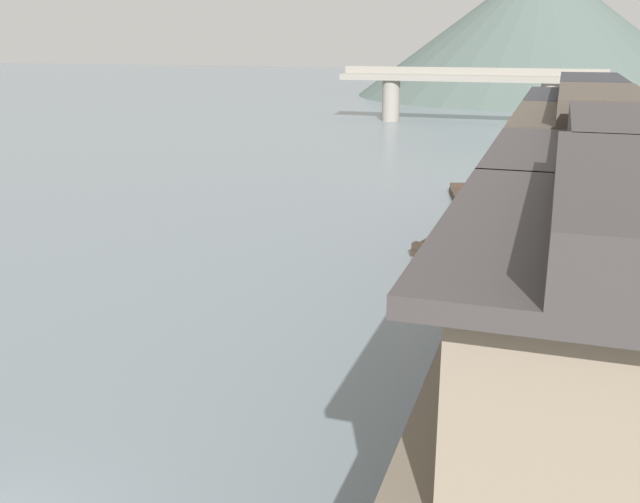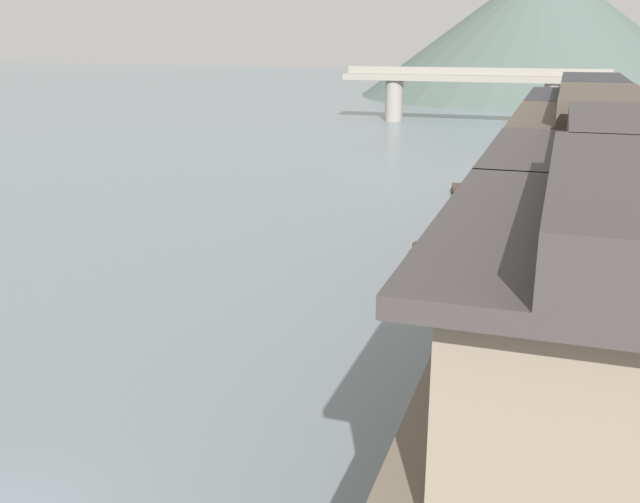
{
  "view_description": "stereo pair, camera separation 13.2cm",
  "coord_description": "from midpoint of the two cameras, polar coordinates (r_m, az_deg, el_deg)",
  "views": [
    {
      "loc": [
        8.73,
        -7.16,
        8.28
      ],
      "look_at": [
        1.83,
        13.75,
        1.68
      ],
      "focal_mm": 40.14,
      "sensor_mm": 36.0,
      "label": 1
    },
    {
      "loc": [
        8.86,
        -7.12,
        8.28
      ],
      "look_at": [
        1.83,
        13.75,
        1.68
      ],
      "focal_mm": 40.14,
      "sensor_mm": 36.0,
      "label": 2
    }
  ],
  "objects": [
    {
      "name": "house_waterfront_narrow",
      "position": [
        32.29,
        20.16,
        7.39
      ],
      "size": [
        5.2,
        7.97,
        6.14
      ],
      "color": "gray",
      "rests_on": "riverbank_right"
    },
    {
      "name": "boat_moored_second",
      "position": [
        47.62,
        13.77,
        6.48
      ],
      "size": [
        2.28,
        5.34,
        0.72
      ],
      "color": "#423328",
      "rests_on": "ground"
    },
    {
      "name": "boat_moored_nearest",
      "position": [
        38.56,
        11.22,
        4.21
      ],
      "size": [
        2.1,
        4.94,
        0.51
      ],
      "color": "#423328",
      "rests_on": "ground"
    },
    {
      "name": "house_waterfront_nearest",
      "position": [
        10.49,
        23.76,
        -11.13
      ],
      "size": [
        5.62,
        6.89,
        6.14
      ],
      "color": "gray",
      "rests_on": "riverbank_right"
    },
    {
      "name": "house_waterfront_second",
      "position": [
        16.61,
        23.76,
        -1.02
      ],
      "size": [
        6.67,
        6.36,
        6.14
      ],
      "color": "gray",
      "rests_on": "riverbank_right"
    },
    {
      "name": "boat_moored_third",
      "position": [
        57.76,
        14.7,
        8.03
      ],
      "size": [
        1.93,
        5.49,
        0.41
      ],
      "color": "#423328",
      "rests_on": "ground"
    },
    {
      "name": "boat_moored_far",
      "position": [
        30.22,
        9.68,
        0.9
      ],
      "size": [
        1.95,
        4.67,
        0.56
      ],
      "color": "#33281E",
      "rests_on": "ground"
    },
    {
      "name": "house_waterfront_tall",
      "position": [
        24.05,
        20.6,
        4.45
      ],
      "size": [
        5.25,
        8.15,
        6.14
      ],
      "color": "gray",
      "rests_on": "riverbank_right"
    },
    {
      "name": "hill_far_west",
      "position": [
        113.12,
        17.03,
        16.69
      ],
      "size": [
        52.12,
        52.12,
        19.33
      ],
      "primitive_type": "cone",
      "color": "#4C5B56",
      "rests_on": "ground"
    },
    {
      "name": "stone_bridge",
      "position": [
        74.2,
        11.7,
        12.71
      ],
      "size": [
        25.98,
        2.4,
        5.45
      ],
      "color": "gray",
      "rests_on": "ground"
    }
  ]
}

